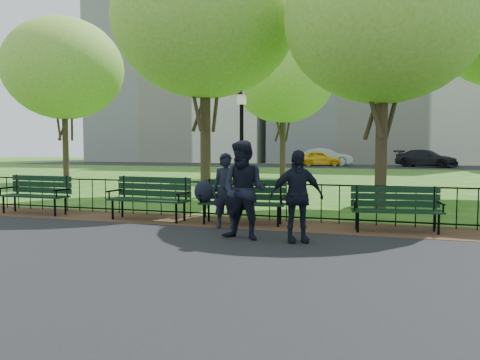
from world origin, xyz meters
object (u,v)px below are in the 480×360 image
(lamppost, at_px, (242,146))
(tree_mid_w, at_px, (64,69))
(tree_near_w, at_px, (205,19))
(park_bench_right_a, at_px, (396,204))
(park_bench_main, at_px, (226,194))
(tree_near_e, at_px, (384,18))
(sedan_silver, at_px, (325,157))
(tree_far_c, at_px, (283,79))
(person_left, at_px, (226,191))
(person_right, at_px, (297,196))
(sedan_dark, at_px, (426,158))
(person_mid, at_px, (244,190))
(park_bench_left_b, at_px, (37,190))
(park_bench_left_a, at_px, (151,193))
(taxi, at_px, (319,159))

(lamppost, bearing_deg, tree_mid_w, 147.99)
(lamppost, relative_size, tree_near_w, 0.37)
(park_bench_right_a, bearing_deg, lamppost, 142.93)
(tree_near_w, bearing_deg, tree_mid_w, 155.27)
(park_bench_main, xyz_separation_m, park_bench_right_a, (3.62, 0.12, -0.10))
(tree_near_e, xyz_separation_m, sedan_silver, (-5.29, 30.78, -4.31))
(tree_near_w, relative_size, tree_near_e, 1.17)
(tree_far_c, relative_size, person_left, 4.94)
(park_bench_main, relative_size, lamppost, 0.63)
(lamppost, bearing_deg, person_right, -60.13)
(lamppost, height_order, sedan_silver, lamppost)
(park_bench_main, xyz_separation_m, tree_near_e, (3.28, 3.43, 4.47))
(park_bench_main, relative_size, sedan_dark, 0.39)
(person_mid, distance_m, sedan_silver, 35.91)
(park_bench_main, height_order, park_bench_right_a, park_bench_main)
(park_bench_right_a, relative_size, sedan_silver, 0.37)
(park_bench_left_b, bearing_deg, park_bench_right_a, 2.22)
(park_bench_left_a, xyz_separation_m, person_mid, (2.80, -1.63, 0.30))
(park_bench_right_a, xyz_separation_m, tree_near_w, (-6.13, 5.05, 5.46))
(park_bench_main, bearing_deg, taxi, 88.76)
(lamppost, bearing_deg, park_bench_left_a, -123.37)
(park_bench_left_a, distance_m, park_bench_right_a, 5.51)
(person_left, bearing_deg, person_right, -39.67)
(park_bench_left_b, bearing_deg, tree_mid_w, 126.12)
(park_bench_main, relative_size, park_bench_right_a, 1.12)
(tree_near_e, bearing_deg, park_bench_left_b, -158.66)
(person_left, bearing_deg, tree_near_e, 42.78)
(lamppost, distance_m, sedan_silver, 31.89)
(park_bench_right_a, distance_m, tree_near_w, 9.64)
(tree_near_e, bearing_deg, lamppost, -163.81)
(park_bench_main, relative_size, park_bench_left_b, 1.07)
(park_bench_right_a, height_order, person_mid, person_mid)
(park_bench_main, xyz_separation_m, taxi, (-2.46, 33.55, 0.02))
(lamppost, height_order, tree_near_w, tree_near_w)
(tree_near_w, height_order, tree_far_c, tree_near_w)
(sedan_silver, relative_size, sedan_dark, 0.96)
(tree_near_w, xyz_separation_m, sedan_silver, (0.51, 29.03, -5.20))
(park_bench_right_a, relative_size, person_left, 1.14)
(tree_near_e, relative_size, taxi, 1.86)
(person_mid, relative_size, sedan_dark, 0.35)
(park_bench_left_b, xyz_separation_m, sedan_silver, (3.20, 34.09, 0.22))
(tree_mid_w, height_order, tree_far_c, tree_far_c)
(lamppost, distance_m, person_mid, 4.24)
(park_bench_main, xyz_separation_m, tree_near_w, (-2.52, 5.18, 5.36))
(park_bench_left_b, xyz_separation_m, taxi, (2.74, 33.44, 0.08))
(tree_mid_w, distance_m, tree_far_c, 11.36)
(person_mid, relative_size, taxi, 0.46)
(park_bench_main, distance_m, park_bench_left_b, 5.21)
(tree_far_c, bearing_deg, sedan_silver, 89.76)
(park_bench_left_b, relative_size, lamppost, 0.59)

